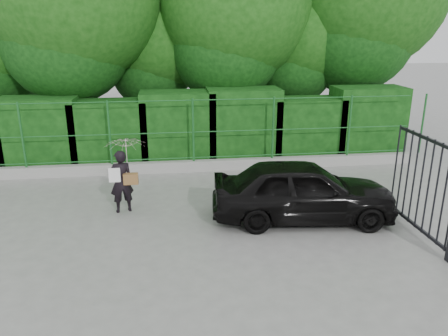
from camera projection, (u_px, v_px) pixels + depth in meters
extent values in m
plane|color=gray|center=(188.00, 245.00, 8.34)|extent=(80.00, 80.00, 0.00)
cube|color=#9E9E99|center=(180.00, 166.00, 12.54)|extent=(14.00, 0.25, 0.30)
cylinder|color=#1A5B23|center=(22.00, 135.00, 11.70)|extent=(0.06, 0.06, 1.80)
cylinder|color=#1A5B23|center=(110.00, 133.00, 11.98)|extent=(0.06, 0.06, 1.80)
cylinder|color=#1A5B23|center=(193.00, 130.00, 12.26)|extent=(0.06, 0.06, 1.80)
cylinder|color=#1A5B23|center=(273.00, 128.00, 12.54)|extent=(0.06, 0.06, 1.80)
cylinder|color=#1A5B23|center=(349.00, 126.00, 12.83)|extent=(0.06, 0.06, 1.80)
cylinder|color=#1A5B23|center=(423.00, 124.00, 13.11)|extent=(0.06, 0.06, 1.80)
cylinder|color=#1A5B23|center=(180.00, 158.00, 12.46)|extent=(13.60, 0.03, 0.03)
cylinder|color=#1A5B23|center=(179.00, 133.00, 12.23)|extent=(13.60, 0.03, 0.03)
cylinder|color=#1A5B23|center=(178.00, 101.00, 11.95)|extent=(13.60, 0.03, 0.03)
cube|color=black|center=(41.00, 133.00, 12.72)|extent=(2.20, 1.20, 2.06)
cube|color=black|center=(111.00, 133.00, 12.99)|extent=(2.20, 1.20, 1.92)
cube|color=black|center=(178.00, 127.00, 13.20)|extent=(2.20, 1.20, 2.15)
cube|color=black|center=(243.00, 125.00, 13.43)|extent=(2.20, 1.20, 2.21)
cube|color=black|center=(306.00, 128.00, 13.73)|extent=(2.20, 1.20, 1.88)
cube|color=black|center=(367.00, 121.00, 13.92)|extent=(2.20, 1.20, 2.19)
cylinder|color=black|center=(11.00, 92.00, 14.63)|extent=(0.36, 0.36, 3.75)
sphere|color=#14470F|center=(0.00, 22.00, 13.94)|extent=(4.50, 4.50, 4.50)
cylinder|color=black|center=(82.00, 83.00, 14.07)|extent=(0.36, 0.36, 4.50)
cylinder|color=black|center=(161.00, 95.00, 15.79)|extent=(0.36, 0.36, 3.25)
sphere|color=#14470F|center=(159.00, 39.00, 15.19)|extent=(3.90, 3.90, 3.90)
cylinder|color=black|center=(234.00, 83.00, 15.00)|extent=(0.36, 0.36, 4.25)
sphere|color=#14470F|center=(234.00, 4.00, 14.21)|extent=(5.10, 5.10, 5.10)
cylinder|color=black|center=(298.00, 90.00, 16.08)|extent=(0.36, 0.36, 3.50)
sphere|color=#14470F|center=(301.00, 30.00, 15.43)|extent=(4.20, 4.20, 4.20)
cylinder|color=black|center=(356.00, 73.00, 15.76)|extent=(0.36, 0.36, 4.75)
cube|color=black|center=(416.00, 226.00, 8.81)|extent=(0.05, 2.00, 0.06)
cube|color=black|center=(429.00, 139.00, 8.25)|extent=(0.05, 2.00, 0.06)
cylinder|color=black|center=(444.00, 197.00, 7.87)|extent=(0.04, 0.04, 1.90)
cylinder|color=black|center=(436.00, 192.00, 8.11)|extent=(0.04, 0.04, 1.90)
cylinder|color=black|center=(428.00, 188.00, 8.34)|extent=(0.04, 0.04, 1.90)
cylinder|color=black|center=(421.00, 183.00, 8.58)|extent=(0.04, 0.04, 1.90)
cylinder|color=black|center=(414.00, 179.00, 8.82)|extent=(0.04, 0.04, 1.90)
cylinder|color=black|center=(407.00, 175.00, 9.05)|extent=(0.04, 0.04, 1.90)
cylinder|color=black|center=(401.00, 171.00, 9.29)|extent=(0.04, 0.04, 1.90)
cylinder|color=black|center=(395.00, 168.00, 9.52)|extent=(0.04, 0.04, 1.90)
imported|color=black|center=(121.00, 182.00, 9.66)|extent=(0.59, 0.47, 1.43)
imported|color=beige|center=(127.00, 156.00, 9.55)|extent=(0.90, 0.92, 0.83)
cube|color=brown|center=(131.00, 179.00, 9.58)|extent=(0.32, 0.15, 0.24)
cube|color=white|center=(114.00, 175.00, 9.47)|extent=(0.25, 0.02, 0.32)
imported|color=black|center=(303.00, 190.00, 9.29)|extent=(4.01, 1.95, 1.32)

